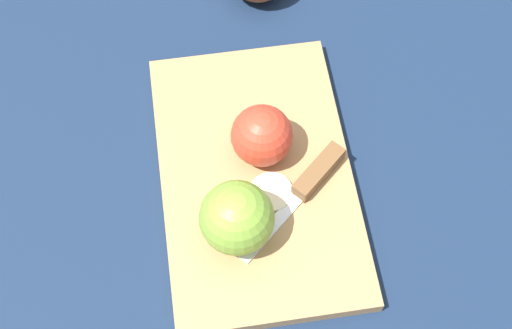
{
  "coord_description": "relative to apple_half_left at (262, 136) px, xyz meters",
  "views": [
    {
      "loc": [
        0.38,
        0.02,
        0.76
      ],
      "look_at": [
        0.0,
        0.0,
        0.04
      ],
      "focal_mm": 50.0,
      "sensor_mm": 36.0,
      "label": 1
    }
  ],
  "objects": [
    {
      "name": "ground_plane",
      "position": [
        0.03,
        -0.0,
        -0.06
      ],
      "size": [
        4.0,
        4.0,
        0.0
      ],
      "primitive_type": "plane",
      "color": "#14233D"
    },
    {
      "name": "cutting_board",
      "position": [
        0.03,
        -0.0,
        -0.05
      ],
      "size": [
        0.39,
        0.29,
        0.02
      ],
      "color": "#A37A4C",
      "rests_on": "ground_plane"
    },
    {
      "name": "apple_half_left",
      "position": [
        0.0,
        0.0,
        0.0
      ],
      "size": [
        0.07,
        0.07,
        0.07
      ],
      "rotation": [
        0.0,
        0.0,
        4.78
      ],
      "color": "red",
      "rests_on": "cutting_board"
    },
    {
      "name": "apple_half_right",
      "position": [
        0.11,
        -0.02,
        0.0
      ],
      "size": [
        0.08,
        0.08,
        0.08
      ],
      "rotation": [
        0.0,
        0.0,
        4.51
      ],
      "color": "olive",
      "rests_on": "cutting_board"
    },
    {
      "name": "knife",
      "position": [
        0.04,
        0.06,
        -0.03
      ],
      "size": [
        0.15,
        0.12,
        0.02
      ],
      "rotation": [
        0.0,
        0.0,
        -0.64
      ],
      "color": "silver",
      "rests_on": "cutting_board"
    },
    {
      "name": "apple_slice",
      "position": [
        0.05,
        0.01,
        -0.03
      ],
      "size": [
        0.05,
        0.05,
        0.0
      ],
      "color": "beige",
      "rests_on": "cutting_board"
    }
  ]
}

